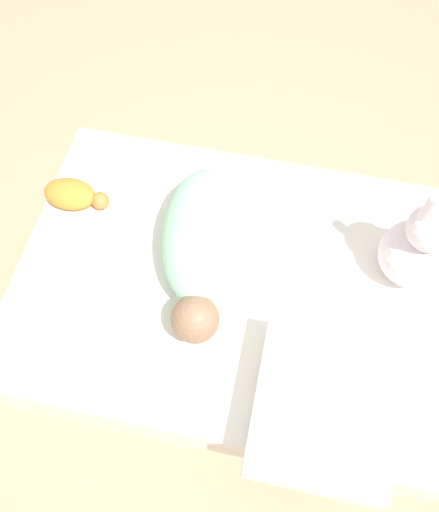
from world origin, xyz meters
TOP-DOWN VIEW (x-y plane):
  - ground_plane at (0.00, 0.00)m, footprint 12.00×12.00m
  - bed_mattress at (0.00, 0.00)m, footprint 1.21×0.85m
  - swaddled_baby at (-0.11, 0.04)m, footprint 0.27×0.51m
  - pillow at (0.25, -0.31)m, footprint 0.30×0.35m
  - bunny_plush at (0.44, 0.13)m, footprint 0.18×0.18m
  - turtle_plush at (-0.52, 0.15)m, footprint 0.19×0.10m

SIDE VIEW (x-z plane):
  - ground_plane at x=0.00m, z-range 0.00..0.00m
  - bed_mattress at x=0.00m, z-range 0.00..0.23m
  - turtle_plush at x=-0.52m, z-range 0.23..0.30m
  - pillow at x=0.25m, z-range 0.23..0.34m
  - swaddled_baby at x=-0.11m, z-range 0.23..0.41m
  - bunny_plush at x=0.44m, z-range 0.18..0.52m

